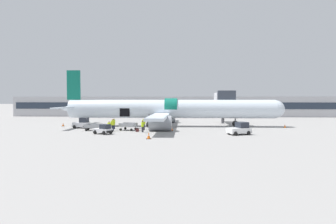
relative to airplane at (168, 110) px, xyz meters
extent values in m
plane|color=gray|center=(-0.64, -3.99, -2.91)|extent=(500.00, 500.00, 0.00)
cube|color=#B2B2B7|center=(-0.64, 32.52, -0.16)|extent=(88.70, 8.22, 5.50)
cube|color=#232D3D|center=(-0.64, 28.34, 0.11)|extent=(86.93, 0.16, 1.76)
cylinder|color=#4C4C51|center=(10.44, 7.14, -1.09)|extent=(0.60, 0.60, 3.64)
cube|color=silver|center=(10.44, 7.14, 1.95)|extent=(2.45, 11.07, 2.45)
cube|color=#333842|center=(10.44, 2.20, 1.95)|extent=(3.18, 1.60, 2.94)
cylinder|color=silver|center=(0.53, 0.00, 0.15)|extent=(36.04, 3.21, 3.21)
sphere|color=silver|center=(18.55, 0.00, 0.15)|extent=(3.05, 3.05, 3.05)
cone|color=silver|center=(-17.50, 0.00, 0.15)|extent=(3.69, 2.95, 2.95)
cylinder|color=#0F6B56|center=(0.53, -0.03, 0.44)|extent=(2.16, 3.21, 3.21)
cube|color=#0F6B56|center=(-16.90, 0.00, 4.38)|extent=(2.40, 0.28, 5.24)
cube|color=silver|center=(-16.86, -4.25, 0.47)|extent=(1.06, 8.51, 0.20)
cube|color=silver|center=(-16.86, 4.26, 0.47)|extent=(1.06, 8.51, 0.20)
cube|color=silver|center=(-0.92, -8.07, -0.73)|extent=(2.53, 15.19, 0.40)
cube|color=silver|center=(-0.92, 8.08, -0.73)|extent=(2.53, 15.19, 0.40)
cylinder|color=gray|center=(-0.72, -7.98, -1.73)|extent=(3.39, 2.30, 2.30)
cylinder|color=gray|center=(-0.72, 7.98, -1.73)|extent=(3.39, 2.30, 2.30)
cube|color=black|center=(-7.40, -1.58, -0.41)|extent=(1.70, 0.12, 1.40)
cylinder|color=#56565B|center=(11.70, 0.00, -1.51)|extent=(0.22, 0.22, 1.73)
sphere|color=black|center=(11.70, 0.00, -2.38)|extent=(1.06, 1.06, 1.06)
cylinder|color=#56565B|center=(-3.08, -2.30, -1.51)|extent=(0.22, 0.22, 1.73)
sphere|color=black|center=(-3.08, -2.30, -2.38)|extent=(1.06, 1.06, 1.06)
cylinder|color=#56565B|center=(-3.08, 2.30, -1.51)|extent=(0.22, 0.22, 1.73)
sphere|color=black|center=(-3.08, 2.30, -2.38)|extent=(1.06, 1.06, 1.06)
cube|color=white|center=(10.18, -11.93, -2.33)|extent=(3.39, 2.72, 0.70)
cube|color=#232833|center=(10.66, -11.72, -1.60)|extent=(1.79, 1.84, 0.76)
cube|color=black|center=(11.59, -11.32, -2.46)|extent=(0.71, 1.44, 0.35)
sphere|color=black|center=(11.42, -12.26, -2.63)|extent=(0.56, 0.56, 0.56)
sphere|color=black|center=(10.79, -10.79, -2.63)|extent=(0.56, 0.56, 0.56)
sphere|color=black|center=(9.57, -13.06, -2.63)|extent=(0.56, 0.56, 0.56)
sphere|color=black|center=(8.94, -11.59, -2.63)|extent=(0.56, 0.56, 0.56)
cube|color=silver|center=(-8.27, -12.17, -2.42)|extent=(2.76, 2.31, 0.51)
cube|color=#232833|center=(-7.89, -12.36, -1.86)|extent=(1.49, 1.54, 0.61)
cube|color=black|center=(-7.16, -12.73, -2.52)|extent=(0.67, 1.18, 0.25)
sphere|color=black|center=(-7.84, -13.13, -2.63)|extent=(0.56, 0.56, 0.56)
sphere|color=black|center=(-7.25, -11.94, -2.63)|extent=(0.56, 0.56, 0.56)
sphere|color=black|center=(-9.29, -12.40, -2.63)|extent=(0.56, 0.56, 0.56)
sphere|color=black|center=(-8.70, -11.22, -2.63)|extent=(0.56, 0.56, 0.56)
cube|color=silver|center=(-14.08, -4.17, -2.31)|extent=(2.84, 1.82, 0.72)
cube|color=#232833|center=(-13.62, -4.23, -1.56)|extent=(1.36, 1.40, 0.78)
cube|color=black|center=(-12.71, -4.36, -2.46)|extent=(0.30, 1.31, 0.36)
sphere|color=black|center=(-13.28, -4.98, -2.63)|extent=(0.56, 0.56, 0.56)
sphere|color=black|center=(-13.09, -3.61, -2.63)|extent=(0.56, 0.56, 0.56)
sphere|color=black|center=(-15.07, -4.72, -2.63)|extent=(0.56, 0.56, 0.56)
sphere|color=black|center=(-14.88, -3.35, -2.63)|extent=(0.56, 0.56, 0.56)
cube|color=#999BA0|center=(-5.72, -7.17, -2.30)|extent=(2.78, 2.22, 0.05)
cube|color=#999BA0|center=(-4.54, -7.42, -2.02)|extent=(0.42, 1.73, 0.51)
cube|color=#999BA0|center=(-5.89, -8.00, -2.02)|extent=(2.38, 0.56, 0.51)
cube|color=#999BA0|center=(-5.55, -6.34, -2.02)|extent=(2.38, 0.56, 0.51)
cube|color=#333338|center=(-4.07, -7.52, -2.56)|extent=(0.90, 0.26, 0.06)
sphere|color=black|center=(-5.05, -8.21, -2.71)|extent=(0.40, 0.40, 0.40)
sphere|color=black|center=(-4.69, -6.49, -2.71)|extent=(0.40, 0.40, 0.40)
sphere|color=black|center=(-6.75, -7.85, -2.71)|extent=(0.40, 0.40, 0.40)
sphere|color=black|center=(-6.38, -6.14, -2.71)|extent=(0.40, 0.40, 0.40)
cube|color=olive|center=(-6.64, -7.13, -2.07)|extent=(0.60, 0.44, 0.42)
cube|color=black|center=(-5.94, -7.20, -2.04)|extent=(0.48, 0.35, 0.47)
cube|color=black|center=(-5.05, -7.46, -2.09)|extent=(0.47, 0.34, 0.37)
cube|color=#999BA0|center=(-10.91, -7.68, -2.44)|extent=(3.03, 1.86, 0.05)
cube|color=#999BA0|center=(-9.51, -7.52, -2.17)|extent=(0.24, 1.52, 0.51)
cube|color=#999BA0|center=(-10.82, -8.41, -2.17)|extent=(2.80, 0.40, 0.51)
cube|color=#999BA0|center=(-10.99, -6.95, -2.17)|extent=(2.80, 0.40, 0.51)
cube|color=#333338|center=(-9.03, -7.46, -2.64)|extent=(0.90, 0.19, 0.06)
sphere|color=black|center=(-9.82, -8.32, -2.71)|extent=(0.40, 0.40, 0.40)
sphere|color=black|center=(-10.00, -6.81, -2.71)|extent=(0.40, 0.40, 0.40)
sphere|color=black|center=(-11.81, -8.56, -2.71)|extent=(0.40, 0.40, 0.40)
sphere|color=black|center=(-12.00, -7.05, -2.71)|extent=(0.40, 0.40, 0.40)
cube|color=#2D2D33|center=(-11.86, -7.89, -2.18)|extent=(0.34, 0.19, 0.47)
cube|color=#14472D|center=(-10.93, -7.95, -2.25)|extent=(0.41, 0.30, 0.34)
cube|color=black|center=(-11.60, -7.90, -2.16)|extent=(0.38, 0.27, 0.52)
cylinder|color=#1E2338|center=(-7.88, -8.20, -2.47)|extent=(0.45, 0.45, 0.89)
cylinder|color=#CCE523|center=(-7.88, -8.20, -1.67)|extent=(0.58, 0.58, 0.70)
sphere|color=#9E7556|center=(-7.88, -8.20, -1.20)|extent=(0.25, 0.25, 0.25)
cylinder|color=#CCE523|center=(-8.09, -8.34, -1.75)|extent=(0.18, 0.18, 0.64)
cylinder|color=#CCE523|center=(-7.67, -8.06, -1.75)|extent=(0.18, 0.18, 0.64)
cylinder|color=#2D2D33|center=(-3.44, -6.41, -2.46)|extent=(0.44, 0.44, 0.90)
cylinder|color=#CCE523|center=(-3.44, -6.41, -1.66)|extent=(0.56, 0.56, 0.71)
sphere|color=tan|center=(-3.44, -6.41, -1.19)|extent=(0.25, 0.25, 0.25)
cylinder|color=#CCE523|center=(-3.22, -6.52, -1.74)|extent=(0.18, 0.18, 0.65)
cylinder|color=#CCE523|center=(-3.66, -6.30, -1.74)|extent=(0.18, 0.18, 0.65)
cylinder|color=#1E2338|center=(-8.38, -5.29, -2.50)|extent=(0.41, 0.41, 0.82)
cylinder|color=#B7E019|center=(-8.38, -5.29, -1.77)|extent=(0.53, 0.53, 0.64)
sphere|color=brown|center=(-8.38, -5.29, -1.34)|extent=(0.23, 0.23, 0.23)
cylinder|color=#B7E019|center=(-8.25, -5.48, -1.84)|extent=(0.17, 0.17, 0.59)
cylinder|color=#B7E019|center=(-8.51, -5.11, -1.84)|extent=(0.17, 0.17, 0.59)
cylinder|color=#2D2D33|center=(-8.10, -9.48, -2.52)|extent=(0.32, 0.32, 0.78)
cylinder|color=#CCE523|center=(-8.10, -9.48, -1.82)|extent=(0.42, 0.42, 0.61)
sphere|color=tan|center=(-8.10, -9.48, -1.41)|extent=(0.22, 0.22, 0.22)
cylinder|color=#CCE523|center=(-7.88, -9.52, -1.89)|extent=(0.13, 0.13, 0.57)
cylinder|color=#CCE523|center=(-8.31, -9.45, -1.89)|extent=(0.13, 0.13, 0.57)
cylinder|color=#2D2D33|center=(-3.16, -9.58, -2.51)|extent=(0.33, 0.33, 0.81)
cylinder|color=#B7E019|center=(-3.16, -9.58, -1.79)|extent=(0.43, 0.43, 0.63)
sphere|color=brown|center=(-3.16, -9.58, -1.36)|extent=(0.22, 0.22, 0.22)
cylinder|color=#B7E019|center=(-3.19, -9.36, -1.86)|extent=(0.14, 0.14, 0.58)
cylinder|color=#B7E019|center=(-3.13, -9.80, -1.86)|extent=(0.14, 0.14, 0.58)
cube|color=#4C1E1E|center=(-4.00, -9.16, -2.68)|extent=(0.49, 0.20, 0.46)
cube|color=black|center=(-4.00, -9.16, -2.39)|extent=(0.31, 0.06, 0.12)
cube|color=black|center=(19.66, -1.58, -2.90)|extent=(0.53, 0.53, 0.03)
cone|color=orange|center=(19.66, -1.58, -2.61)|extent=(0.40, 0.40, 0.60)
cylinder|color=white|center=(19.66, -1.58, -2.58)|extent=(0.23, 0.23, 0.07)
cube|color=black|center=(-1.38, -16.88, -2.90)|extent=(0.60, 0.60, 0.03)
cone|color=orange|center=(-1.38, -16.88, -2.51)|extent=(0.44, 0.44, 0.80)
cylinder|color=white|center=(-1.38, -16.88, -2.47)|extent=(0.26, 0.26, 0.10)
cube|color=black|center=(0.95, -7.37, -2.90)|extent=(0.52, 0.52, 0.03)
cone|color=orange|center=(0.95, -7.37, -2.52)|extent=(0.38, 0.38, 0.79)
cylinder|color=white|center=(0.95, -7.37, -2.48)|extent=(0.22, 0.22, 0.09)
cube|color=black|center=(-18.57, -0.84, -2.90)|extent=(0.51, 0.51, 0.03)
cone|color=orange|center=(-18.57, -0.84, -2.61)|extent=(0.38, 0.38, 0.60)
cylinder|color=white|center=(-18.57, -0.84, -2.58)|extent=(0.22, 0.22, 0.07)
camera|label=1|loc=(2.98, -52.44, 1.85)|focal=32.00mm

